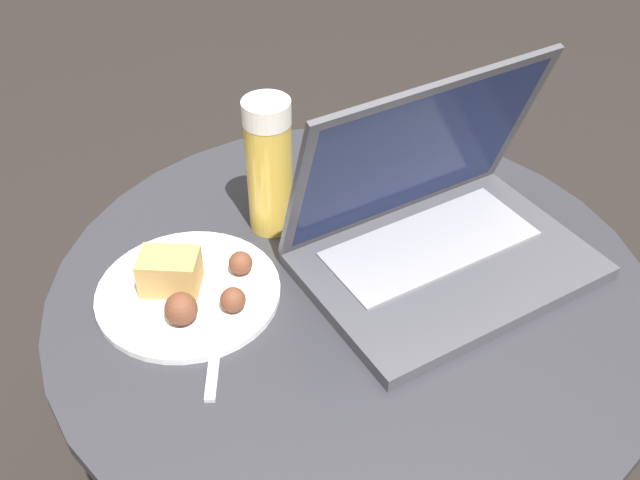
# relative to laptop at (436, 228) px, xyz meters

# --- Properties ---
(table) EXTENTS (0.75, 0.75, 0.49)m
(table) POSITION_rel_laptop_xyz_m (-0.12, -0.02, -0.17)
(table) COLOR #515156
(table) RESTS_ON ground_plane
(laptop) EXTENTS (0.40, 0.33, 0.25)m
(laptop) POSITION_rel_laptop_xyz_m (0.00, 0.00, 0.00)
(laptop) COLOR #47474C
(laptop) RESTS_ON table
(beer_glass) EXTENTS (0.06, 0.06, 0.19)m
(beer_glass) POSITION_rel_laptop_xyz_m (-0.18, 0.13, 0.05)
(beer_glass) COLOR gold
(beer_glass) RESTS_ON table
(snack_plate) EXTENTS (0.23, 0.23, 0.06)m
(snack_plate) POSITION_rel_laptop_xyz_m (-0.32, 0.02, -0.04)
(snack_plate) COLOR white
(snack_plate) RESTS_ON table
(fork) EXTENTS (0.07, 0.19, 0.01)m
(fork) POSITION_rel_laptop_xyz_m (-0.29, -0.04, -0.05)
(fork) COLOR silver
(fork) RESTS_ON table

